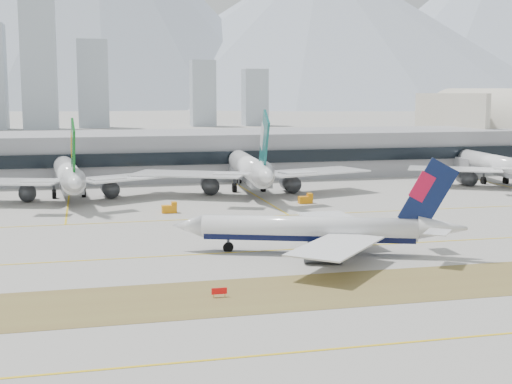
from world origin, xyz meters
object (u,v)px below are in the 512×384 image
object	(u,v)px
widebody_eva	(69,176)
widebody_cathay	(249,170)
taxiing_airliner	(319,230)
terminal	(186,154)
widebody_china_air	(497,166)

from	to	relation	value
widebody_eva	widebody_cathay	distance (m)	50.08
taxiing_airliner	terminal	size ratio (longest dim) A/B	0.18
widebody_china_air	taxiing_airliner	bearing A→B (deg)	139.64
widebody_cathay	terminal	world-z (taller)	widebody_cathay
taxiing_airliner	widebody_cathay	world-z (taller)	widebody_cathay
widebody_china_air	terminal	size ratio (longest dim) A/B	0.21
terminal	taxiing_airliner	bearing A→B (deg)	-87.10
widebody_eva	terminal	size ratio (longest dim) A/B	0.23
widebody_eva	terminal	world-z (taller)	widebody_eva
widebody_eva	widebody_china_air	size ratio (longest dim) A/B	1.06
widebody_eva	terminal	xyz separation A→B (m)	(38.08, 44.80, 1.45)
taxiing_airliner	terminal	world-z (taller)	taxiing_airliner
taxiing_airliner	widebody_eva	distance (m)	90.96
widebody_eva	widebody_cathay	size ratio (longest dim) A/B	0.93
widebody_cathay	widebody_china_air	distance (m)	78.97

